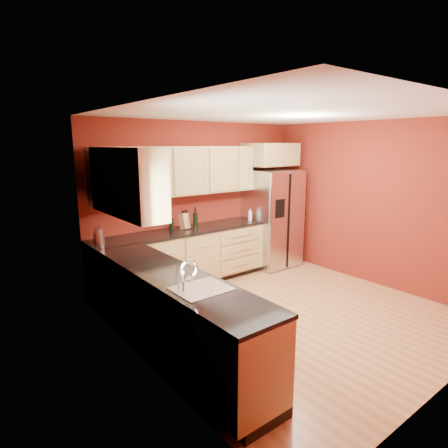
{
  "coord_description": "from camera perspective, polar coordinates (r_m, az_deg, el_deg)",
  "views": [
    {
      "loc": [
        -3.52,
        -3.19,
        2.23
      ],
      "look_at": [
        -0.34,
        0.9,
        1.12
      ],
      "focal_mm": 30.0,
      "sensor_mm": 36.0,
      "label": 1
    }
  ],
  "objects": [
    {
      "name": "floor",
      "position": [
        5.25,
        9.22,
        -13.26
      ],
      "size": [
        4.0,
        4.0,
        0.0
      ],
      "primitive_type": "plane",
      "color": "#A97841",
      "rests_on": "ground"
    },
    {
      "name": "ceiling",
      "position": [
        4.77,
        10.31,
        16.32
      ],
      "size": [
        4.0,
        4.0,
        0.0
      ],
      "primitive_type": "plane",
      "color": "white",
      "rests_on": "wall_back"
    },
    {
      "name": "wall_back",
      "position": [
        6.34,
        -3.71,
        3.59
      ],
      "size": [
        4.0,
        0.04,
        2.6
      ],
      "primitive_type": "cube",
      "color": "maroon",
      "rests_on": "floor"
    },
    {
      "name": "wall_left",
      "position": [
        3.65,
        -12.02,
        -2.96
      ],
      "size": [
        0.04,
        4.0,
        2.6
      ],
      "primitive_type": "cube",
      "color": "maroon",
      "rests_on": "floor"
    },
    {
      "name": "wall_right",
      "position": [
        6.44,
        21.87,
        2.88
      ],
      "size": [
        0.04,
        4.0,
        2.6
      ],
      "primitive_type": "cube",
      "color": "maroon",
      "rests_on": "floor"
    },
    {
      "name": "base_cabinets_back",
      "position": [
        6.0,
        -6.35,
        -5.4
      ],
      "size": [
        2.9,
        0.6,
        0.88
      ],
      "primitive_type": "cube",
      "color": "tan",
      "rests_on": "floor"
    },
    {
      "name": "base_cabinets_left",
      "position": [
        4.09,
        -7.58,
        -14.04
      ],
      "size": [
        0.6,
        2.8,
        0.88
      ],
      "primitive_type": "cube",
      "color": "tan",
      "rests_on": "floor"
    },
    {
      "name": "countertop_back",
      "position": [
        5.87,
        -6.4,
        -1.13
      ],
      "size": [
        2.9,
        0.62,
        0.04
      ],
      "primitive_type": "cube",
      "color": "black",
      "rests_on": "base_cabinets_back"
    },
    {
      "name": "countertop_left",
      "position": [
        3.91,
        -7.64,
        -7.94
      ],
      "size": [
        0.62,
        2.8,
        0.04
      ],
      "primitive_type": "cube",
      "color": "black",
      "rests_on": "base_cabinets_left"
    },
    {
      "name": "upper_cabinets_back",
      "position": [
        6.01,
        -4.88,
        8.14
      ],
      "size": [
        2.3,
        0.33,
        0.75
      ],
      "primitive_type": "cube",
      "color": "tan",
      "rests_on": "wall_back"
    },
    {
      "name": "upper_cabinets_left",
      "position": [
        4.28,
        -14.63,
        6.24
      ],
      "size": [
        0.33,
        1.35,
        0.75
      ],
      "primitive_type": "cube",
      "color": "tan",
      "rests_on": "wall_left"
    },
    {
      "name": "corner_upper_cabinet",
      "position": [
        5.22,
        -17.13,
        7.07
      ],
      "size": [
        0.67,
        0.67,
        0.75
      ],
      "primitive_type": "cube",
      "rotation": [
        0.0,
        0.0,
        0.79
      ],
      "color": "tan",
      "rests_on": "wall_back"
    },
    {
      "name": "over_fridge_cabinet",
      "position": [
        6.9,
        7.11,
        10.47
      ],
      "size": [
        0.92,
        0.6,
        0.4
      ],
      "primitive_type": "cube",
      "color": "tan",
      "rests_on": "wall_back"
    },
    {
      "name": "refrigerator",
      "position": [
        6.98,
        7.29,
        0.88
      ],
      "size": [
        0.9,
        0.75,
        1.78
      ],
      "primitive_type": "cube",
      "color": "silver",
      "rests_on": "floor"
    },
    {
      "name": "window",
      "position": [
        3.17,
        -7.92,
        -0.43
      ],
      "size": [
        0.03,
        0.9,
        1.0
      ],
      "primitive_type": "cube",
      "color": "white",
      "rests_on": "wall_left"
    },
    {
      "name": "sink_faucet",
      "position": [
        3.45,
        -3.49,
        -7.59
      ],
      "size": [
        0.5,
        0.42,
        0.3
      ],
      "primitive_type": null,
      "color": "white",
      "rests_on": "countertop_left"
    },
    {
      "name": "canister_left",
      "position": [
        5.28,
        -18.43,
        -1.84
      ],
      "size": [
        0.16,
        0.16,
        0.2
      ],
      "primitive_type": "cylinder",
      "rotation": [
        0.0,
        0.0,
        -0.35
      ],
      "color": "silver",
      "rests_on": "countertop_back"
    },
    {
      "name": "canister_right",
      "position": [
        5.34,
        -18.66,
        -1.69
      ],
      "size": [
        0.14,
        0.14,
        0.2
      ],
      "primitive_type": "cylinder",
      "rotation": [
        0.0,
        0.0,
        -0.12
      ],
      "color": "silver",
      "rests_on": "countertop_back"
    },
    {
      "name": "wine_bottle_a",
      "position": [
        5.89,
        -4.39,
        0.92
      ],
      "size": [
        0.1,
        0.1,
        0.35
      ],
      "primitive_type": null,
      "rotation": [
        0.0,
        0.0,
        0.35
      ],
      "color": "black",
      "rests_on": "countertop_back"
    },
    {
      "name": "wine_bottle_b",
      "position": [
        5.74,
        -7.99,
        0.21
      ],
      "size": [
        0.08,
        0.08,
        0.29
      ],
      "primitive_type": null,
      "rotation": [
        0.0,
        0.0,
        0.35
      ],
      "color": "black",
      "rests_on": "countertop_back"
    },
    {
      "name": "knife_block",
      "position": [
        5.93,
        -6.07,
        0.44
      ],
      "size": [
        0.15,
        0.14,
        0.25
      ],
      "primitive_type": "cube",
      "rotation": [
        0.0,
        0.0,
        0.26
      ],
      "color": "tan",
      "rests_on": "countertop_back"
    },
    {
      "name": "soap_dispenser",
      "position": [
        6.58,
        3.98,
        1.45
      ],
      "size": [
        0.09,
        0.09,
        0.21
      ],
      "primitive_type": "cylinder",
      "rotation": [
        0.0,
        0.0,
        -0.41
      ],
      "color": "white",
      "rests_on": "countertop_back"
    }
  ]
}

